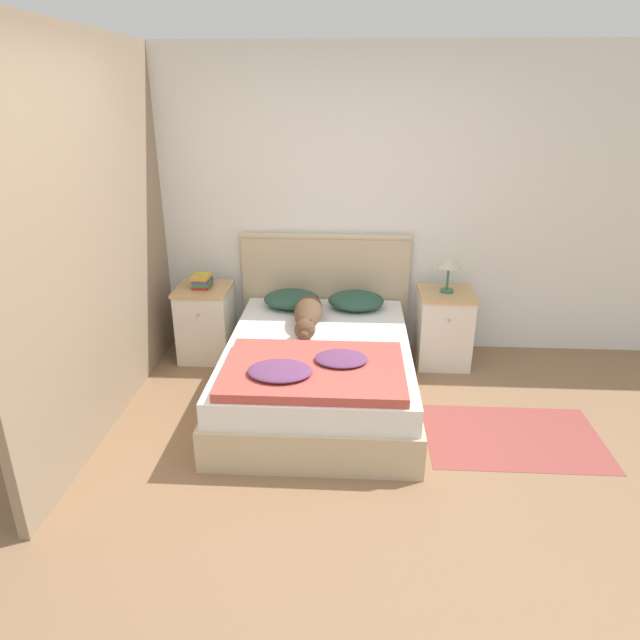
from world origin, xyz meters
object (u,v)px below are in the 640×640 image
(pillow_right, at_px, (356,300))
(nightstand_left, at_px, (206,322))
(nightstand_right, at_px, (444,328))
(pillow_left, at_px, (291,299))
(book_stack, at_px, (202,281))
(bed, at_px, (319,371))
(dog, at_px, (308,314))
(table_lamp, at_px, (449,262))

(pillow_right, bearing_deg, nightstand_left, -178.39)
(nightstand_left, bearing_deg, nightstand_right, 0.00)
(pillow_left, height_order, book_stack, book_stack)
(bed, height_order, dog, dog)
(pillow_right, relative_size, table_lamp, 1.42)
(nightstand_right, relative_size, pillow_right, 1.36)
(nightstand_left, distance_m, table_lamp, 2.11)
(nightstand_right, height_order, book_stack, book_stack)
(book_stack, bearing_deg, table_lamp, -0.11)
(pillow_right, bearing_deg, table_lamp, -2.37)
(book_stack, bearing_deg, nightstand_right, -0.27)
(bed, bearing_deg, pillow_left, 110.74)
(bed, relative_size, pillow_left, 4.11)
(nightstand_left, relative_size, nightstand_right, 1.00)
(nightstand_right, height_order, table_lamp, table_lamp)
(book_stack, bearing_deg, pillow_left, 2.05)
(book_stack, relative_size, table_lamp, 0.65)
(nightstand_left, height_order, nightstand_right, same)
(nightstand_right, distance_m, pillow_right, 0.78)
(nightstand_left, height_order, pillow_left, nightstand_left)
(dog, bearing_deg, nightstand_left, 160.13)
(pillow_left, bearing_deg, table_lamp, -1.37)
(pillow_left, distance_m, book_stack, 0.77)
(nightstand_right, bearing_deg, pillow_right, 177.21)
(nightstand_left, distance_m, book_stack, 0.37)
(nightstand_right, height_order, dog, dog)
(bed, xyz_separation_m, pillow_left, (-0.27, 0.72, 0.31))
(bed, height_order, pillow_right, pillow_right)
(nightstand_left, xyz_separation_m, pillow_right, (1.29, 0.04, 0.22))
(bed, relative_size, table_lamp, 5.83)
(bed, bearing_deg, nightstand_left, 146.02)
(dog, bearing_deg, pillow_left, 114.79)
(pillow_left, bearing_deg, bed, -69.26)
(nightstand_left, bearing_deg, pillow_left, 2.79)
(table_lamp, bearing_deg, pillow_left, 178.63)
(book_stack, bearing_deg, pillow_right, 1.18)
(pillow_left, xyz_separation_m, pillow_right, (0.55, 0.00, 0.00))
(pillow_right, xyz_separation_m, table_lamp, (0.74, -0.03, 0.36))
(dog, bearing_deg, nightstand_right, 16.40)
(nightstand_right, bearing_deg, table_lamp, 90.00)
(bed, height_order, nightstand_right, nightstand_right)
(pillow_left, height_order, dog, dog)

